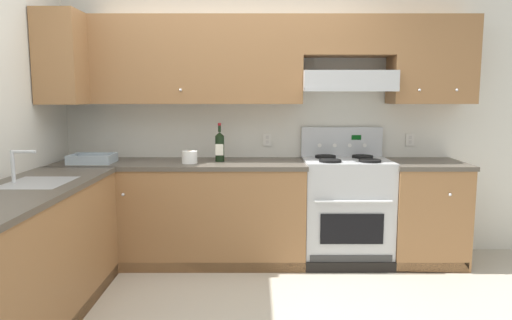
{
  "coord_description": "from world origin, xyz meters",
  "views": [
    {
      "loc": [
        0.22,
        -2.87,
        1.48
      ],
      "look_at": [
        0.21,
        0.7,
        1.0
      ],
      "focal_mm": 32.88,
      "sensor_mm": 36.0,
      "label": 1
    }
  ],
  "objects_px": {
    "bowl": "(94,160)",
    "paper_towel_roll": "(191,157)",
    "stove": "(347,209)",
    "wine_bottle": "(221,146)"
  },
  "relations": [
    {
      "from": "stove",
      "to": "wine_bottle",
      "type": "distance_m",
      "value": 1.27
    },
    {
      "from": "wine_bottle",
      "to": "bowl",
      "type": "bearing_deg",
      "value": -174.6
    },
    {
      "from": "bowl",
      "to": "paper_towel_roll",
      "type": "bearing_deg",
      "value": -0.63
    },
    {
      "from": "bowl",
      "to": "paper_towel_roll",
      "type": "height_order",
      "value": "paper_towel_roll"
    },
    {
      "from": "wine_bottle",
      "to": "stove",
      "type": "bearing_deg",
      "value": -1.1
    },
    {
      "from": "stove",
      "to": "paper_towel_roll",
      "type": "xyz_separation_m",
      "value": [
        -1.38,
        -0.09,
        0.49
      ]
    },
    {
      "from": "paper_towel_roll",
      "to": "stove",
      "type": "bearing_deg",
      "value": 3.79
    },
    {
      "from": "stove",
      "to": "wine_bottle",
      "type": "relative_size",
      "value": 3.5
    },
    {
      "from": "bowl",
      "to": "paper_towel_roll",
      "type": "distance_m",
      "value": 0.85
    },
    {
      "from": "bowl",
      "to": "paper_towel_roll",
      "type": "xyz_separation_m",
      "value": [
        0.85,
        -0.01,
        0.03
      ]
    }
  ]
}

